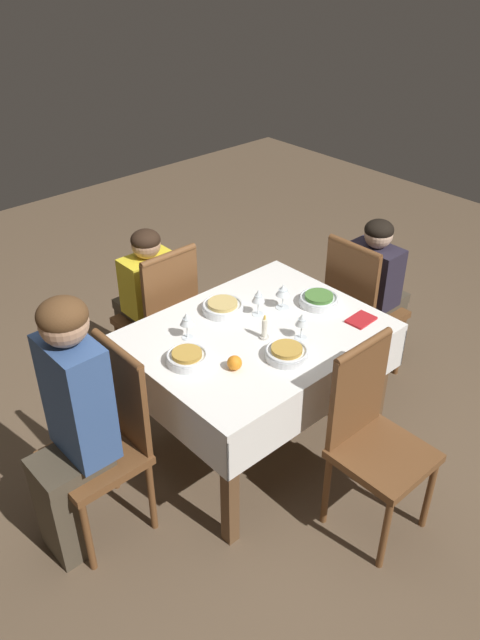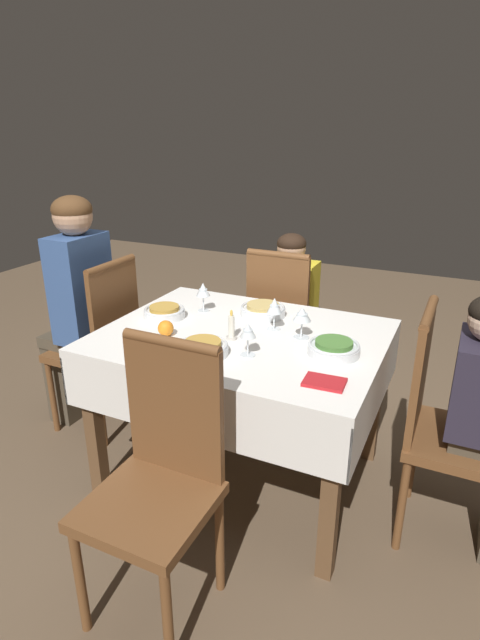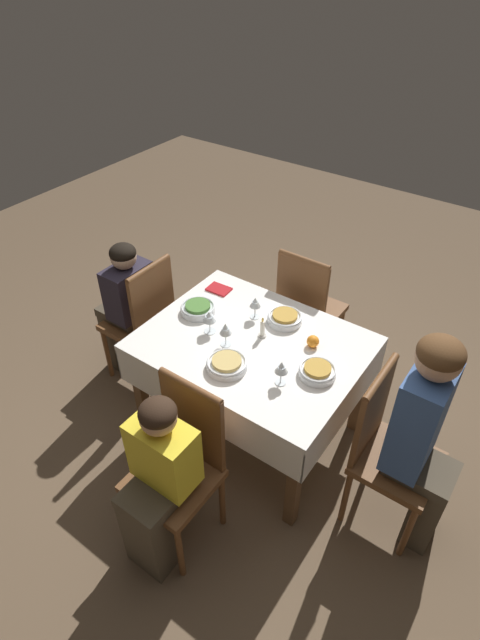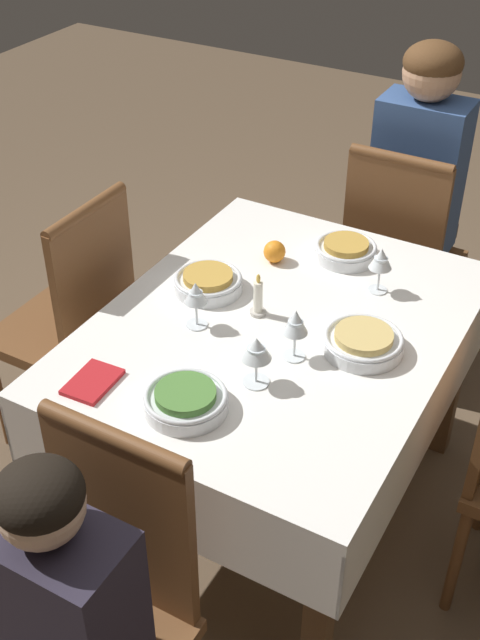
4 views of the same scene
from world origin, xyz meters
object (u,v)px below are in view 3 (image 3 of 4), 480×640
object	(u,v)px
bowl_west	(317,371)
orange_fruit	(313,341)
wine_glass_west	(281,368)
bowl_south	(285,318)
napkin_red_folded	(219,289)
person_child_dark	(125,304)
wine_glass_south	(255,303)
chair_south	(307,306)
person_child_yellow	(157,480)
dining_table	(252,355)
person_adult_denim	(425,435)
chair_west	(386,446)
chair_east	(144,318)
wine_glass_east	(209,317)
bowl_east	(198,308)
wine_glass_north	(226,329)
bowl_north	(227,364)
candle_centerpiece	(262,330)
chair_north	(181,460)

from	to	relation	value
bowl_west	orange_fruit	world-z (taller)	orange_fruit
wine_glass_west	bowl_south	distance (m)	0.49
napkin_red_folded	bowl_west	bearing A→B (deg)	160.25
person_child_dark	wine_glass_south	size ratio (longest dim) A/B	7.45
wine_glass_south	orange_fruit	world-z (taller)	wine_glass_south
chair_south	person_child_yellow	xyz separation A→B (m)	(-0.11, 1.57, 0.04)
dining_table	person_adult_denim	size ratio (longest dim) A/B	0.95
dining_table	orange_fruit	bearing A→B (deg)	-151.16
person_adult_denim	wine_glass_west	distance (m)	0.72
chair_west	napkin_red_folded	distance (m)	1.35
chair_east	bowl_south	distance (m)	0.96
wine_glass_east	orange_fruit	size ratio (longest dim) A/B	2.04
person_child_dark	bowl_south	world-z (taller)	person_child_dark
wine_glass_south	chair_west	bearing A→B (deg)	165.20
person_child_yellow	bowl_east	xyz separation A→B (m)	(0.48, -0.90, 0.20)
chair_south	wine_glass_north	size ratio (longest dim) A/B	6.52
chair_west	chair_south	size ratio (longest dim) A/B	1.00
chair_east	wine_glass_east	size ratio (longest dim) A/B	6.90
wine_glass_east	wine_glass_north	xyz separation A→B (m)	(-0.14, 0.04, 0.00)
chair_east	wine_glass_west	world-z (taller)	chair_east
wine_glass_south	chair_south	bearing A→B (deg)	-98.34
chair_east	wine_glass_south	xyz separation A→B (m)	(-0.73, -0.20, 0.31)
bowl_south	bowl_west	bearing A→B (deg)	142.52
wine_glass_east	orange_fruit	world-z (taller)	wine_glass_east
person_child_dark	bowl_north	world-z (taller)	person_child_dark
chair_south	wine_glass_north	world-z (taller)	chair_south
person_adult_denim	wine_glass_north	distance (m)	1.10
wine_glass_west	candle_centerpiece	bearing A→B (deg)	-42.25
person_child_yellow	bowl_south	bearing A→B (deg)	91.13
bowl_east	bowl_north	xyz separation A→B (m)	(-0.42, 0.28, -0.00)
person_child_dark	bowl_south	bearing A→B (deg)	104.12
bowl_east	candle_centerpiece	xyz separation A→B (m)	(-0.43, -0.04, 0.02)
chair_east	chair_north	size ratio (longest dim) A/B	1.00
chair_west	candle_centerpiece	size ratio (longest dim) A/B	7.34
wine_glass_west	bowl_north	distance (m)	0.30
bowl_west	wine_glass_north	bearing A→B (deg)	8.69
bowl_west	bowl_east	xyz separation A→B (m)	(0.82, -0.06, -0.00)
bowl_north	wine_glass_north	distance (m)	0.20
person_child_dark	bowl_north	bearing A→B (deg)	77.03
person_child_yellow	bowl_north	size ratio (longest dim) A/B	4.77
chair_east	person_child_dark	bearing A→B (deg)	-90.00
bowl_north	bowl_south	distance (m)	0.50
wine_glass_east	wine_glass_south	world-z (taller)	same
bowl_west	bowl_south	bearing A→B (deg)	-37.48
candle_centerpiece	bowl_west	bearing A→B (deg)	166.64
person_child_dark	bowl_north	xyz separation A→B (m)	(-1.01, 0.23, 0.19)
orange_fruit	napkin_red_folded	size ratio (longest dim) A/B	0.46
person_adult_denim	bowl_west	xyz separation A→B (m)	(0.57, -0.04, 0.05)
person_child_dark	chair_west	bearing A→B (deg)	88.48
bowl_north	chair_east	bearing A→B (deg)	-15.36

